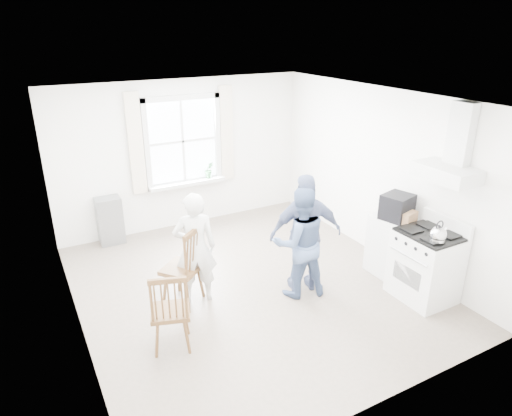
{
  "coord_description": "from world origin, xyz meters",
  "views": [
    {
      "loc": [
        -2.59,
        -4.92,
        3.45
      ],
      "look_at": [
        0.2,
        0.2,
        1.07
      ],
      "focal_mm": 32.0,
      "sensor_mm": 36.0,
      "label": 1
    }
  ],
  "objects_px": {
    "stereo_stack": "(397,207)",
    "person_left": "(195,248)",
    "gas_stove": "(425,265)",
    "low_cabinet": "(391,245)",
    "person_mid": "(300,243)",
    "person_right": "(306,234)",
    "windsor_chair_a": "(189,259)",
    "windsor_chair_b": "(169,305)"
  },
  "relations": [
    {
      "from": "gas_stove",
      "to": "person_mid",
      "type": "xyz_separation_m",
      "value": [
        -1.42,
        0.88,
        0.28
      ]
    },
    {
      "from": "gas_stove",
      "to": "windsor_chair_b",
      "type": "xyz_separation_m",
      "value": [
        -3.33,
        0.54,
        0.13
      ]
    },
    {
      "from": "stereo_stack",
      "to": "low_cabinet",
      "type": "bearing_deg",
      "value": 57.9
    },
    {
      "from": "person_right",
      "to": "low_cabinet",
      "type": "bearing_deg",
      "value": -171.51
    },
    {
      "from": "gas_stove",
      "to": "windsor_chair_a",
      "type": "bearing_deg",
      "value": 154.4
    },
    {
      "from": "low_cabinet",
      "to": "windsor_chair_b",
      "type": "distance_m",
      "value": 3.4
    },
    {
      "from": "low_cabinet",
      "to": "stereo_stack",
      "type": "distance_m",
      "value": 0.63
    },
    {
      "from": "gas_stove",
      "to": "windsor_chair_a",
      "type": "height_order",
      "value": "gas_stove"
    },
    {
      "from": "person_left",
      "to": "person_right",
      "type": "distance_m",
      "value": 1.48
    },
    {
      "from": "person_right",
      "to": "gas_stove",
      "type": "bearing_deg",
      "value": 162.32
    },
    {
      "from": "gas_stove",
      "to": "low_cabinet",
      "type": "bearing_deg",
      "value": 84.32
    },
    {
      "from": "stereo_stack",
      "to": "person_mid",
      "type": "relative_size",
      "value": 0.31
    },
    {
      "from": "person_left",
      "to": "gas_stove",
      "type": "bearing_deg",
      "value": 168.09
    },
    {
      "from": "person_left",
      "to": "low_cabinet",
      "type": "bearing_deg",
      "value": -178.62
    },
    {
      "from": "low_cabinet",
      "to": "person_left",
      "type": "xyz_separation_m",
      "value": [
        -2.75,
        0.7,
        0.31
      ]
    },
    {
      "from": "person_left",
      "to": "person_mid",
      "type": "distance_m",
      "value": 1.37
    },
    {
      "from": "stereo_stack",
      "to": "windsor_chair_a",
      "type": "relative_size",
      "value": 0.43
    },
    {
      "from": "stereo_stack",
      "to": "person_mid",
      "type": "distance_m",
      "value": 1.5
    },
    {
      "from": "low_cabinet",
      "to": "windsor_chair_b",
      "type": "xyz_separation_m",
      "value": [
        -3.39,
        -0.16,
        0.16
      ]
    },
    {
      "from": "windsor_chair_a",
      "to": "person_left",
      "type": "bearing_deg",
      "value": 29.0
    },
    {
      "from": "person_left",
      "to": "person_mid",
      "type": "xyz_separation_m",
      "value": [
        1.26,
        -0.52,
        0.01
      ]
    },
    {
      "from": "gas_stove",
      "to": "person_mid",
      "type": "height_order",
      "value": "person_mid"
    },
    {
      "from": "windsor_chair_a",
      "to": "person_right",
      "type": "relative_size",
      "value": 0.66
    },
    {
      "from": "windsor_chair_a",
      "to": "person_mid",
      "type": "height_order",
      "value": "person_mid"
    },
    {
      "from": "person_left",
      "to": "person_mid",
      "type": "relative_size",
      "value": 0.99
    },
    {
      "from": "windsor_chair_a",
      "to": "person_left",
      "type": "xyz_separation_m",
      "value": [
        0.11,
        0.06,
        0.09
      ]
    },
    {
      "from": "person_left",
      "to": "windsor_chair_a",
      "type": "bearing_deg",
      "value": 44.65
    },
    {
      "from": "gas_stove",
      "to": "windsor_chair_a",
      "type": "distance_m",
      "value": 3.1
    },
    {
      "from": "stereo_stack",
      "to": "windsor_chair_a",
      "type": "distance_m",
      "value": 2.94
    },
    {
      "from": "gas_stove",
      "to": "low_cabinet",
      "type": "xyz_separation_m",
      "value": [
        0.07,
        0.7,
        -0.03
      ]
    },
    {
      "from": "windsor_chair_b",
      "to": "person_left",
      "type": "relative_size",
      "value": 0.66
    },
    {
      "from": "gas_stove",
      "to": "windsor_chair_b",
      "type": "height_order",
      "value": "gas_stove"
    },
    {
      "from": "person_left",
      "to": "person_right",
      "type": "xyz_separation_m",
      "value": [
        1.4,
        -0.46,
        0.07
      ]
    },
    {
      "from": "stereo_stack",
      "to": "person_left",
      "type": "distance_m",
      "value": 2.84
    },
    {
      "from": "windsor_chair_a",
      "to": "person_mid",
      "type": "xyz_separation_m",
      "value": [
        1.38,
        -0.46,
        0.1
      ]
    },
    {
      "from": "person_mid",
      "to": "person_right",
      "type": "bearing_deg",
      "value": -141.46
    },
    {
      "from": "low_cabinet",
      "to": "windsor_chair_b",
      "type": "relative_size",
      "value": 0.9
    },
    {
      "from": "person_mid",
      "to": "person_left",
      "type": "bearing_deg",
      "value": -8.99
    },
    {
      "from": "gas_stove",
      "to": "low_cabinet",
      "type": "relative_size",
      "value": 1.24
    },
    {
      "from": "gas_stove",
      "to": "person_left",
      "type": "xyz_separation_m",
      "value": [
        -2.68,
        1.4,
        0.28
      ]
    },
    {
      "from": "gas_stove",
      "to": "stereo_stack",
      "type": "xyz_separation_m",
      "value": [
        0.03,
        0.64,
        0.59
      ]
    },
    {
      "from": "person_mid",
      "to": "person_right",
      "type": "distance_m",
      "value": 0.17
    }
  ]
}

